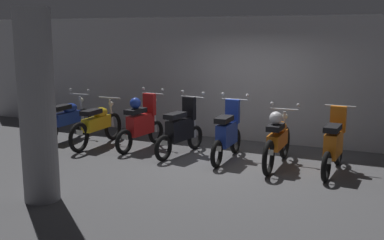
# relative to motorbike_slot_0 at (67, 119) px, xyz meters

# --- Properties ---
(ground_plane) EXTENTS (80.00, 80.00, 0.00)m
(ground_plane) POSITION_rel_motorbike_slot_0_xyz_m (4.07, -0.44, -0.49)
(ground_plane) COLOR #4C4C4F
(back_wall) EXTENTS (16.15, 0.30, 2.86)m
(back_wall) POSITION_rel_motorbike_slot_0_xyz_m (4.07, 1.79, 0.94)
(back_wall) COLOR #ADADB2
(back_wall) RESTS_ON ground
(motorbike_slot_0) EXTENTS (0.59, 1.95, 1.15)m
(motorbike_slot_0) POSITION_rel_motorbike_slot_0_xyz_m (0.00, 0.00, 0.00)
(motorbike_slot_0) COLOR black
(motorbike_slot_0) RESTS_ON ground
(motorbike_slot_1) EXTENTS (0.56, 1.95, 1.03)m
(motorbike_slot_1) POSITION_rel_motorbike_slot_0_xyz_m (1.02, -0.22, -0.00)
(motorbike_slot_1) COLOR black
(motorbike_slot_1) RESTS_ON ground
(motorbike_slot_2) EXTENTS (0.59, 1.68, 1.29)m
(motorbike_slot_2) POSITION_rel_motorbike_slot_0_xyz_m (2.04, -0.03, 0.08)
(motorbike_slot_2) COLOR black
(motorbike_slot_2) RESTS_ON ground
(motorbike_slot_3) EXTENTS (0.58, 1.67, 1.29)m
(motorbike_slot_3) POSITION_rel_motorbike_slot_0_xyz_m (3.06, -0.15, 0.04)
(motorbike_slot_3) COLOR black
(motorbike_slot_3) RESTS_ON ground
(motorbike_slot_4) EXTENTS (0.59, 1.68, 1.29)m
(motorbike_slot_4) POSITION_rel_motorbike_slot_0_xyz_m (4.07, -0.13, 0.04)
(motorbike_slot_4) COLOR black
(motorbike_slot_4) RESTS_ON ground
(motorbike_slot_5) EXTENTS (0.59, 1.95, 1.15)m
(motorbike_slot_5) POSITION_rel_motorbike_slot_0_xyz_m (5.09, -0.18, 0.04)
(motorbike_slot_5) COLOR black
(motorbike_slot_5) RESTS_ON ground
(motorbike_slot_6) EXTENTS (0.56, 1.68, 1.18)m
(motorbike_slot_6) POSITION_rel_motorbike_slot_0_xyz_m (6.11, -0.15, 0.03)
(motorbike_slot_6) COLOR black
(motorbike_slot_6) RESTS_ON ground
(support_pillar) EXTENTS (0.53, 0.53, 2.86)m
(support_pillar) POSITION_rel_motorbike_slot_0_xyz_m (2.30, -3.42, 0.94)
(support_pillar) COLOR gray
(support_pillar) RESTS_ON ground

